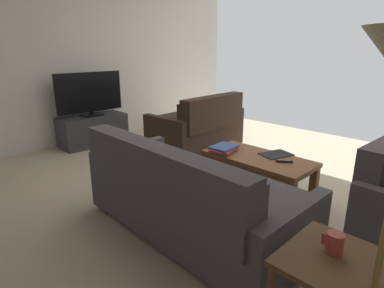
# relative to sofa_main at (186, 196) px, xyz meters

# --- Properties ---
(ground_plane) EXTENTS (5.66, 5.87, 0.01)m
(ground_plane) POSITION_rel_sofa_main_xyz_m (0.43, -1.09, -0.36)
(ground_plane) COLOR beige
(wall_right) EXTENTS (0.12, 5.87, 2.70)m
(wall_right) POSITION_rel_sofa_main_xyz_m (3.26, -1.09, 0.99)
(wall_right) COLOR silver
(wall_right) RESTS_ON ground
(sofa_main) EXTENTS (1.92, 0.88, 0.84)m
(sofa_main) POSITION_rel_sofa_main_xyz_m (0.00, 0.00, 0.00)
(sofa_main) COLOR black
(sofa_main) RESTS_ON ground
(loveseat_near) EXTENTS (0.86, 1.39, 0.86)m
(loveseat_near) POSITION_rel_sofa_main_xyz_m (1.50, -1.70, 0.01)
(loveseat_near) COLOR black
(loveseat_near) RESTS_ON ground
(coffee_table) EXTENTS (1.10, 0.54, 0.43)m
(coffee_table) POSITION_rel_sofa_main_xyz_m (0.02, -1.04, 0.01)
(coffee_table) COLOR brown
(coffee_table) RESTS_ON ground
(end_table) EXTENTS (0.50, 0.50, 0.57)m
(end_table) POSITION_rel_sofa_main_xyz_m (-1.28, 0.24, 0.12)
(end_table) COLOR brown
(end_table) RESTS_ON ground
(tv_stand) EXTENTS (0.51, 1.03, 0.47)m
(tv_stand) POSITION_rel_sofa_main_xyz_m (2.92, -0.74, -0.12)
(tv_stand) COLOR #38383D
(tv_stand) RESTS_ON ground
(flat_tv) EXTENTS (0.21, 1.05, 0.67)m
(flat_tv) POSITION_rel_sofa_main_xyz_m (2.92, -0.74, 0.46)
(flat_tv) COLOR black
(flat_tv) RESTS_ON tv_stand
(coffee_mug) EXTENTS (0.10, 0.08, 0.10)m
(coffee_mug) POSITION_rel_sofa_main_xyz_m (-1.23, 0.20, 0.26)
(coffee_mug) COLOR #B23F38
(coffee_mug) RESTS_ON end_table
(book_stack) EXTENTS (0.28, 0.33, 0.06)m
(book_stack) POSITION_rel_sofa_main_xyz_m (0.36, -0.90, 0.11)
(book_stack) COLOR #385693
(book_stack) RESTS_ON coffee_table
(tv_remote) EXTENTS (0.16, 0.13, 0.02)m
(tv_remote) POSITION_rel_sofa_main_xyz_m (-0.25, -1.07, 0.09)
(tv_remote) COLOR black
(tv_remote) RESTS_ON coffee_table
(loose_magazine) EXTENTS (0.31, 0.36, 0.01)m
(loose_magazine) POSITION_rel_sofa_main_xyz_m (-0.08, -1.21, 0.08)
(loose_magazine) COLOR black
(loose_magazine) RESTS_ON coffee_table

